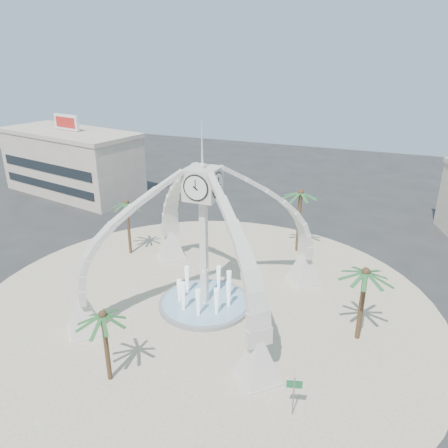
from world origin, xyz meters
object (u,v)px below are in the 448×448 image
at_px(palm_north, 301,193).
at_px(palm_south, 103,316).
at_px(clock_tower, 204,237).
at_px(palm_west, 127,203).
at_px(street_sign, 294,389).
at_px(palm_east, 366,273).
at_px(fountain, 205,303).

relative_size(palm_north, palm_south, 1.31).
height_order(clock_tower, palm_west, clock_tower).
bearing_deg(palm_north, street_sign, -77.63).
bearing_deg(street_sign, palm_north, 86.94).
bearing_deg(palm_south, street_sign, 7.23).
xyz_separation_m(palm_south, street_sign, (12.17, 1.54, -3.05)).
bearing_deg(clock_tower, palm_south, -101.58).
height_order(clock_tower, palm_east, clock_tower).
bearing_deg(palm_south, fountain, 78.42).
bearing_deg(palm_east, palm_south, -144.06).
bearing_deg(palm_west, palm_north, 23.97).
xyz_separation_m(fountain, palm_east, (12.81, 0.14, 5.41)).
height_order(palm_west, street_sign, palm_west).
height_order(fountain, palm_west, palm_west).
bearing_deg(street_sign, palm_south, 171.79).
relative_size(palm_south, street_sign, 2.06).
bearing_deg(palm_west, palm_south, -60.85).
relative_size(palm_west, palm_north, 0.86).
xyz_separation_m(fountain, palm_north, (4.89, 13.96, 6.38)).
relative_size(palm_west, street_sign, 2.31).
relative_size(palm_east, palm_south, 1.13).
relative_size(clock_tower, palm_west, 2.76).
distance_m(fountain, street_sign, 13.67).
height_order(clock_tower, palm_south, clock_tower).
relative_size(clock_tower, palm_south, 3.10).
xyz_separation_m(clock_tower, street_sign, (9.97, -9.20, -4.48)).
relative_size(palm_north, street_sign, 2.70).
relative_size(fountain, palm_east, 1.22).
bearing_deg(fountain, palm_south, -101.58).
distance_m(clock_tower, fountain, 6.20).
distance_m(palm_east, palm_south, 18.55).
xyz_separation_m(palm_east, palm_west, (-24.64, 6.39, 0.06)).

